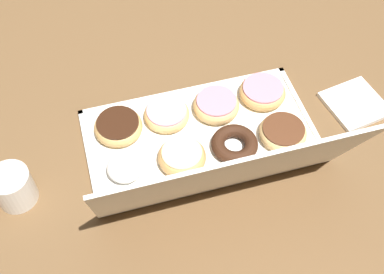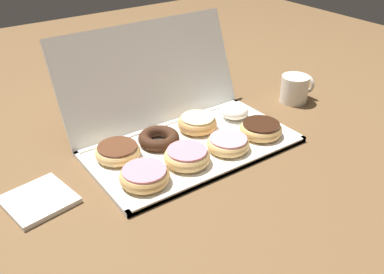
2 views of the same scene
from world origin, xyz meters
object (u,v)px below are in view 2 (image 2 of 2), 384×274
chocolate_frosted_donut_3 (261,129)px  pink_frosted_donut_2 (228,143)px  glazed_ring_donut_6 (197,123)px  coffee_mug (295,88)px  pink_frosted_donut_1 (187,156)px  pink_frosted_donut_0 (145,176)px  powdered_filled_donut_7 (235,111)px  donut_box (193,147)px  chocolate_cake_ring_donut_5 (159,138)px  chocolate_frosted_donut_4 (118,152)px  napkin_stack (39,200)px

chocolate_frosted_donut_3 → pink_frosted_donut_2: bearing=-177.1°
glazed_ring_donut_6 → coffee_mug: 0.39m
pink_frosted_donut_1 → coffee_mug: size_ratio=1.07×
pink_frosted_donut_0 → pink_frosted_donut_1: (0.13, 0.01, 0.00)m
powdered_filled_donut_7 → coffee_mug: (0.25, -0.01, 0.01)m
pink_frosted_donut_2 → powdered_filled_donut_7: size_ratio=1.37×
donut_box → chocolate_cake_ring_donut_5: (-0.07, 0.07, 0.02)m
pink_frosted_donut_0 → coffee_mug: bearing=11.0°
pink_frosted_donut_1 → donut_box: bearing=44.3°
chocolate_cake_ring_donut_5 → coffee_mug: size_ratio=1.03×
glazed_ring_donut_6 → coffee_mug: (0.39, -0.01, 0.02)m
pink_frosted_donut_2 → chocolate_cake_ring_donut_5: 0.19m
chocolate_frosted_donut_4 → powdered_filled_donut_7: 0.39m
pink_frosted_donut_0 → chocolate_frosted_donut_3: same height
pink_frosted_donut_2 → powdered_filled_donut_7: 0.18m
glazed_ring_donut_6 → powdered_filled_donut_7: size_ratio=1.36×
pink_frosted_donut_0 → napkin_stack: bearing=159.3°
pink_frosted_donut_1 → pink_frosted_donut_2: (0.13, -0.01, -0.00)m
donut_box → powdered_filled_donut_7: (0.20, 0.06, 0.03)m
pink_frosted_donut_0 → napkin_stack: (-0.23, 0.09, -0.02)m
napkin_stack → pink_frosted_donut_0: bearing=-20.7°
chocolate_cake_ring_donut_5 → coffee_mug: bearing=-1.2°
donut_box → pink_frosted_donut_2: 0.10m
chocolate_frosted_donut_4 → glazed_ring_donut_6: 0.25m
pink_frosted_donut_1 → napkin_stack: 0.36m
pink_frosted_donut_0 → pink_frosted_donut_2: size_ratio=1.05×
chocolate_frosted_donut_4 → chocolate_cake_ring_donut_5: bearing=0.0°
pink_frosted_donut_1 → coffee_mug: coffee_mug is taller
pink_frosted_donut_0 → pink_frosted_donut_1: size_ratio=1.02×
powdered_filled_donut_7 → coffee_mug: coffee_mug is taller
pink_frosted_donut_0 → pink_frosted_donut_1: 0.13m
chocolate_frosted_donut_4 → napkin_stack: 0.23m
pink_frosted_donut_2 → napkin_stack: 0.49m
glazed_ring_donut_6 → pink_frosted_donut_0: bearing=-151.3°
donut_box → chocolate_cake_ring_donut_5: 0.10m
chocolate_frosted_donut_3 → napkin_stack: bearing=172.8°
pink_frosted_donut_2 → glazed_ring_donut_6: bearing=91.1°
napkin_stack → pink_frosted_donut_2: bearing=-9.8°
chocolate_frosted_donut_3 → pink_frosted_donut_0: bearing=-178.6°
glazed_ring_donut_6 → powdered_filled_donut_7: (0.13, -0.01, 0.00)m
napkin_stack → coffee_mug: bearing=2.6°
napkin_stack → glazed_ring_donut_6: bearing=6.3°
napkin_stack → pink_frosted_donut_1: bearing=-12.0°
pink_frosted_donut_1 → chocolate_cake_ring_donut_5: pink_frosted_donut_1 is taller
donut_box → powdered_filled_donut_7: bearing=17.5°
pink_frosted_donut_0 → glazed_ring_donut_6: glazed_ring_donut_6 is taller
pink_frosted_donut_2 → napkin_stack: pink_frosted_donut_2 is taller
pink_frosted_donut_2 → coffee_mug: bearing=17.6°
pink_frosted_donut_1 → powdered_filled_donut_7: (0.26, 0.12, 0.00)m
napkin_stack → chocolate_frosted_donut_3: bearing=-7.2°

